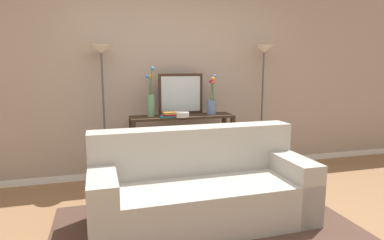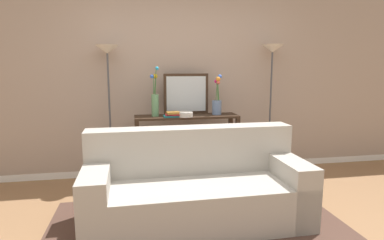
% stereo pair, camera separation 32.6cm
% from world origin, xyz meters
% --- Properties ---
extents(back_wall, '(12.00, 0.15, 2.78)m').
position_xyz_m(back_wall, '(0.00, 1.98, 1.39)').
color(back_wall, white).
rests_on(back_wall, ground).
extents(area_rug, '(2.74, 1.63, 0.01)m').
position_xyz_m(area_rug, '(0.03, 0.26, 0.01)').
color(area_rug, '#51382D').
rests_on(area_rug, ground).
extents(couch, '(2.05, 0.86, 0.88)m').
position_xyz_m(couch, '(0.03, 0.42, 0.32)').
color(couch, '#ADA89E').
rests_on(couch, ground).
extents(console_table, '(1.32, 0.35, 0.86)m').
position_xyz_m(console_table, '(0.14, 1.58, 0.59)').
color(console_table, '#382619').
rests_on(console_table, ground).
extents(floor_lamp_left, '(0.28, 0.28, 1.73)m').
position_xyz_m(floor_lamp_left, '(-0.82, 1.70, 1.36)').
color(floor_lamp_left, '#4C4C51').
rests_on(floor_lamp_left, ground).
extents(floor_lamp_right, '(0.28, 0.28, 1.76)m').
position_xyz_m(floor_lamp_right, '(1.33, 1.70, 1.39)').
color(floor_lamp_right, '#4C4C51').
rests_on(floor_lamp_right, ground).
extents(wall_mirror, '(0.59, 0.02, 0.53)m').
position_xyz_m(wall_mirror, '(0.16, 1.72, 1.12)').
color(wall_mirror, '#382619').
rests_on(wall_mirror, console_table).
extents(vase_tall_flowers, '(0.11, 0.11, 0.62)m').
position_xyz_m(vase_tall_flowers, '(-0.26, 1.59, 1.06)').
color(vase_tall_flowers, '#669E6B').
rests_on(vase_tall_flowers, console_table).
extents(vase_short_flowers, '(0.12, 0.13, 0.52)m').
position_xyz_m(vase_short_flowers, '(0.54, 1.59, 1.02)').
color(vase_short_flowers, '#6B84AD').
rests_on(vase_short_flowers, console_table).
extents(fruit_bowl, '(0.19, 0.19, 0.06)m').
position_xyz_m(fruit_bowl, '(0.10, 1.47, 0.89)').
color(fruit_bowl, silver).
rests_on(fruit_bowl, console_table).
extents(book_stack, '(0.21, 0.15, 0.07)m').
position_xyz_m(book_stack, '(-0.05, 1.47, 0.89)').
color(book_stack, '#1E7075').
rests_on(book_stack, console_table).
extents(book_row_under_console, '(0.23, 0.18, 0.13)m').
position_xyz_m(book_row_under_console, '(-0.29, 1.58, 0.06)').
color(book_row_under_console, '#BC3328').
rests_on(book_row_under_console, ground).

